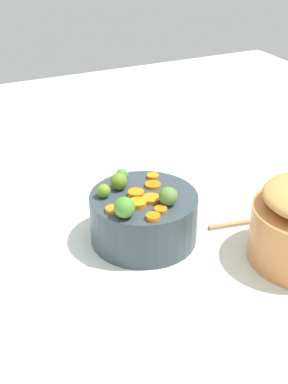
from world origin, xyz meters
name	(u,v)px	position (x,y,z in m)	size (l,w,h in m)	color
tabletop	(132,245)	(0.00, 0.00, 0.01)	(2.40, 2.40, 0.02)	silver
serving_bowl_carrots	(144,218)	(-0.03, 0.00, 0.07)	(0.23, 0.23, 0.11)	#333F47
carrot_slice_0	(153,217)	(-0.01, 0.09, 0.13)	(0.03, 0.03, 0.01)	orange
carrot_slice_1	(136,194)	(-0.01, -0.01, 0.13)	(0.03, 0.03, 0.01)	orange
carrot_slice_2	(161,210)	(-0.03, 0.07, 0.13)	(0.03, 0.03, 0.01)	orange
carrot_slice_3	(152,199)	(-0.03, 0.02, 0.13)	(0.04, 0.04, 0.01)	orange
carrot_slice_4	(137,203)	(0.00, 0.03, 0.13)	(0.04, 0.04, 0.01)	orange
carrot_slice_5	(170,194)	(-0.08, 0.02, 0.13)	(0.03, 0.03, 0.01)	orange
carrot_slice_6	(153,176)	(-0.08, -0.06, 0.13)	(0.03, 0.03, 0.01)	orange
carrot_slice_7	(153,185)	(-0.06, -0.03, 0.13)	(0.03, 0.03, 0.01)	orange
carrot_slice_8	(113,209)	(0.05, 0.03, 0.13)	(0.03, 0.03, 0.01)	orange
brussels_sprout_0	(125,208)	(0.04, 0.06, 0.15)	(0.04, 0.04, 0.04)	#498630
brussels_sprout_1	(168,196)	(-0.06, 0.05, 0.15)	(0.04, 0.04, 0.04)	#537E35
brussels_sprout_2	(104,191)	(0.05, -0.03, 0.14)	(0.03, 0.03, 0.03)	olive
brussels_sprout_3	(122,175)	(-0.01, -0.08, 0.14)	(0.03, 0.03, 0.03)	#43873E
brussels_sprout_4	(119,181)	(0.01, -0.05, 0.14)	(0.04, 0.04, 0.04)	olive
wooden_spoon	(282,216)	(-0.35, 0.06, 0.03)	(0.26, 0.07, 0.01)	#A87C56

